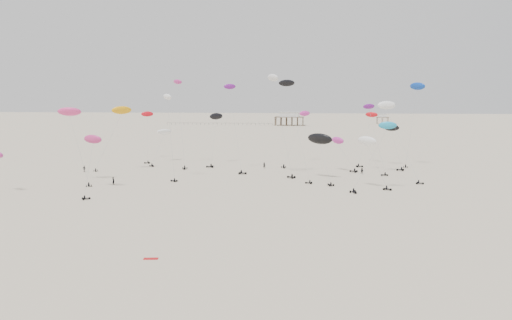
# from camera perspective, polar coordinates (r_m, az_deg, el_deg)

# --- Properties ---
(ground_plane) EXTENTS (900.00, 900.00, 0.00)m
(ground_plane) POSITION_cam_1_polar(r_m,az_deg,el_deg) (215.76, 3.88, 1.79)
(ground_plane) COLOR beige
(pavilion_main) EXTENTS (21.00, 13.00, 9.80)m
(pavilion_main) POSITION_cam_1_polar(r_m,az_deg,el_deg) (365.51, 3.82, 4.62)
(pavilion_main) COLOR brown
(pavilion_main) RESTS_ON ground
(pavilion_small) EXTENTS (9.00, 7.00, 8.00)m
(pavilion_small) POSITION_cam_1_polar(r_m,az_deg,el_deg) (397.50, 14.25, 4.51)
(pavilion_small) COLOR brown
(pavilion_small) RESTS_ON ground
(pier_fence) EXTENTS (80.20, 0.20, 1.50)m
(pier_fence) POSITION_cam_1_polar(r_m,az_deg,el_deg) (372.64, -4.21, 4.14)
(pier_fence) COLOR black
(pier_fence) RESTS_ON ground
(rig_0) EXTENTS (9.85, 5.55, 15.44)m
(rig_0) POSITION_cam_1_polar(r_m,az_deg,el_deg) (108.41, 13.66, 1.56)
(rig_0) COLOR black
(rig_0) RESTS_ON ground
(rig_2) EXTENTS (4.78, 5.26, 21.03)m
(rig_2) POSITION_cam_1_polar(r_m,az_deg,el_deg) (121.52, -9.88, 4.36)
(rig_2) COLOR black
(rig_2) RESTS_ON ground
(rig_3) EXTENTS (7.28, 12.98, 26.08)m
(rig_3) POSITION_cam_1_polar(r_m,az_deg,el_deg) (146.76, -8.67, 5.47)
(rig_3) COLOR black
(rig_3) RESTS_ON ground
(rig_4) EXTENTS (8.14, 4.96, 11.84)m
(rig_4) POSITION_cam_1_polar(r_m,az_deg,el_deg) (111.42, 12.94, 1.32)
(rig_4) COLOR black
(rig_4) RESTS_ON ground
(rig_5) EXTENTS (6.99, 13.79, 15.29)m
(rig_5) POSITION_cam_1_polar(r_m,az_deg,el_deg) (112.66, -18.25, 1.47)
(rig_5) COLOR black
(rig_5) RESTS_ON ground
(rig_6) EXTENTS (5.21, 15.63, 14.52)m
(rig_6) POSITION_cam_1_polar(r_m,az_deg,el_deg) (157.50, -10.62, 2.72)
(rig_6) COLOR black
(rig_6) RESTS_ON ground
(rig_7) EXTENTS (7.01, 9.94, 16.39)m
(rig_7) POSITION_cam_1_polar(r_m,az_deg,el_deg) (151.26, 12.63, 3.22)
(rig_7) COLOR black
(rig_7) RESTS_ON ground
(rig_8) EXTENTS (9.97, 7.05, 18.26)m
(rig_8) POSITION_cam_1_polar(r_m,az_deg,el_deg) (123.27, -20.33, 4.31)
(rig_8) COLOR black
(rig_8) RESTS_ON ground
(rig_9) EXTENTS (9.44, 14.12, 25.94)m
(rig_9) POSITION_cam_1_polar(r_m,az_deg,el_deg) (125.17, 3.96, 6.91)
(rig_9) COLOR black
(rig_9) RESTS_ON ground
(rig_10) EXTENTS (4.92, 13.34, 14.63)m
(rig_10) POSITION_cam_1_polar(r_m,az_deg,el_deg) (149.53, 15.47, 2.47)
(rig_10) COLOR black
(rig_10) RESTS_ON ground
(rig_11) EXTENTS (7.15, 7.91, 23.74)m
(rig_11) POSITION_cam_1_polar(r_m,az_deg,el_deg) (132.91, -2.32, 3.63)
(rig_11) COLOR black
(rig_11) RESTS_ON ground
(rig_12) EXTENTS (6.89, 13.93, 18.25)m
(rig_12) POSITION_cam_1_polar(r_m,az_deg,el_deg) (164.20, -12.33, 3.95)
(rig_12) COLOR black
(rig_12) RESTS_ON ground
(rig_13) EXTENTS (4.30, 11.92, 16.13)m
(rig_13) POSITION_cam_1_polar(r_m,az_deg,el_deg) (149.23, -4.75, 3.55)
(rig_13) COLOR black
(rig_13) RESTS_ON ground
(rig_14) EXTENTS (9.80, 17.00, 22.93)m
(rig_14) POSITION_cam_1_polar(r_m,az_deg,el_deg) (131.85, 15.18, 4.94)
(rig_14) COLOR black
(rig_14) RESTS_ON ground
(rig_15) EXTENTS (7.35, 13.67, 13.38)m
(rig_15) POSITION_cam_1_polar(r_m,az_deg,el_deg) (122.42, 7.38, 2.13)
(rig_15) COLOR black
(rig_15) RESTS_ON ground
(rig_16) EXTENTS (5.86, 4.97, 24.45)m
(rig_16) POSITION_cam_1_polar(r_m,az_deg,el_deg) (149.68, 17.78, 6.73)
(rig_16) COLOR black
(rig_16) RESTS_ON ground
(rig_17) EXTENTS (8.34, 5.65, 26.02)m
(rig_17) POSITION_cam_1_polar(r_m,az_deg,el_deg) (124.76, 2.52, 6.36)
(rig_17) COLOR black
(rig_17) RESTS_ON ground
(rig_18) EXTENTS (6.74, 8.83, 18.66)m
(rig_18) POSITION_cam_1_polar(r_m,az_deg,el_deg) (135.01, 13.35, 3.44)
(rig_18) COLOR black
(rig_18) RESTS_ON ground
(rig_19) EXTENTS (7.86, 4.75, 9.67)m
(rig_19) POSITION_cam_1_polar(r_m,az_deg,el_deg) (136.46, 9.76, 1.39)
(rig_19) COLOR black
(rig_19) RESTS_ON ground
(rig_20) EXTENTS (8.04, 17.32, 20.74)m
(rig_20) POSITION_cam_1_polar(r_m,az_deg,el_deg) (150.58, 4.78, 3.30)
(rig_20) COLOR black
(rig_20) RESTS_ON ground
(rig_21) EXTENTS (10.57, 6.20, 18.19)m
(rig_21) POSITION_cam_1_polar(r_m,az_deg,el_deg) (140.85, -15.37, 4.89)
(rig_21) COLOR black
(rig_21) RESTS_ON ground
(spectator_0) EXTENTS (0.96, 0.87, 2.18)m
(spectator_0) POSITION_cam_1_polar(r_m,az_deg,el_deg) (119.64, -15.97, -2.74)
(spectator_0) COLOR black
(spectator_0) RESTS_ON ground
(spectator_1) EXTENTS (1.10, 0.91, 1.96)m
(spectator_1) POSITION_cam_1_polar(r_m,az_deg,el_deg) (133.96, 12.01, -1.59)
(spectator_1) COLOR black
(spectator_1) RESTS_ON ground
(spectator_2) EXTENTS (1.28, 0.84, 2.01)m
(spectator_2) POSITION_cam_1_polar(r_m,az_deg,el_deg) (142.67, -19.03, -1.30)
(spectator_2) COLOR black
(spectator_2) RESTS_ON ground
(spectator_3) EXTENTS (0.75, 0.53, 2.02)m
(spectator_3) POSITION_cam_1_polar(r_m,az_deg,el_deg) (141.94, 0.94, -0.95)
(spectator_3) COLOR black
(spectator_3) RESTS_ON ground
(grounded_kite_b) EXTENTS (1.89, 0.98, 0.07)m
(grounded_kite_b) POSITION_cam_1_polar(r_m,az_deg,el_deg) (64.44, -11.93, -11.01)
(grounded_kite_b) COLOR #BB0B0F
(grounded_kite_b) RESTS_ON ground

